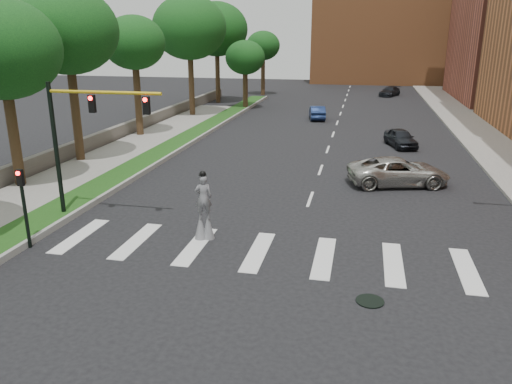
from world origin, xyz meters
TOP-DOWN VIEW (x-y plane):
  - ground_plane at (0.00, 0.00)m, footprint 160.00×160.00m
  - grass_median at (-11.50, 20.00)m, footprint 2.00×60.00m
  - median_curb at (-10.45, 20.00)m, footprint 0.20×60.00m
  - sidewalk_left at (-14.50, 10.00)m, footprint 4.00×60.00m
  - sidewalk_right at (12.50, 25.00)m, footprint 5.00×90.00m
  - stone_wall at (-17.00, 22.00)m, footprint 0.50×56.00m
  - manhole at (3.00, -2.00)m, footprint 0.90×0.90m
  - building_backdrop at (6.00, 78.00)m, footprint 26.00×14.00m
  - traffic_signal at (-9.78, 3.00)m, footprint 5.30×0.23m
  - secondary_signal at (-10.30, -0.50)m, footprint 0.25×0.21m
  - stilt_performer at (-3.74, 1.84)m, footprint 0.82×0.66m
  - suv_crossing at (4.56, 11.63)m, footprint 6.08×3.93m
  - car_near at (5.30, 22.08)m, footprint 2.70×4.28m
  - car_mid at (-2.14, 33.76)m, footprint 2.10×4.30m
  - car_far at (5.81, 55.81)m, footprint 3.39×4.77m
  - tree_1 at (-16.08, 6.80)m, footprint 6.11×6.11m
  - tree_2 at (-15.89, 12.70)m, footprint 6.35×6.35m
  - tree_3 at (-15.73, 21.70)m, footprint 4.99×4.99m
  - tree_4 at (-15.06, 33.03)m, footprint 7.39×7.39m
  - tree_5 at (-15.54, 44.24)m, footprint 7.52×7.52m
  - tree_6 at (-10.86, 39.35)m, footprint 4.42×4.42m
  - tree_7 at (-11.67, 53.49)m, footprint 4.65×4.65m

SIDE VIEW (x-z plane):
  - ground_plane at x=0.00m, z-range 0.00..0.00m
  - manhole at x=3.00m, z-range 0.00..0.04m
  - sidewalk_left at x=-14.50m, z-range 0.00..0.18m
  - sidewalk_right at x=12.50m, z-range 0.00..0.18m
  - grass_median at x=-11.50m, z-range 0.00..0.25m
  - median_curb at x=-10.45m, z-range 0.00..0.28m
  - stone_wall at x=-17.00m, z-range 0.00..1.10m
  - car_far at x=5.81m, z-range 0.00..1.28m
  - car_mid at x=-2.14m, z-range 0.00..1.36m
  - car_near at x=5.30m, z-range 0.00..1.36m
  - suv_crossing at x=4.56m, z-range 0.00..1.56m
  - stilt_performer at x=-3.74m, z-range -0.27..2.66m
  - secondary_signal at x=-10.30m, z-range 0.33..3.56m
  - traffic_signal at x=-9.78m, z-range 1.05..7.25m
  - tree_6 at x=-10.86m, z-range 1.86..9.47m
  - tree_7 at x=-11.67m, z-range 2.29..10.99m
  - tree_1 at x=-16.08m, z-range 2.38..12.41m
  - tree_3 at x=-15.73m, z-range 2.63..12.29m
  - tree_2 at x=-15.89m, z-range 2.80..13.89m
  - tree_5 at x=-15.54m, z-range 2.76..14.74m
  - tree_4 at x=-15.06m, z-range 2.80..14.75m
  - building_backdrop at x=6.00m, z-range 0.00..18.00m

